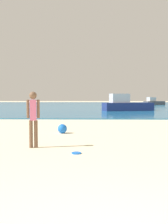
% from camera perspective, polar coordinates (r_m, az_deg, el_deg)
% --- Properties ---
extents(water, '(160.00, 60.00, 0.06)m').
position_cam_1_polar(water, '(45.00, 1.62, 1.67)').
color(water, '#1E6B9E').
rests_on(water, ground).
extents(person_standing, '(0.35, 0.20, 1.52)m').
position_cam_1_polar(person_standing, '(6.64, -11.95, -0.92)').
color(person_standing, brown).
rests_on(person_standing, ground).
extents(frisbee, '(0.24, 0.24, 0.03)m').
position_cam_1_polar(frisbee, '(5.93, -1.82, -9.70)').
color(frisbee, blue).
rests_on(frisbee, ground).
extents(boat_near, '(5.30, 2.85, 1.72)m').
position_cam_1_polar(boat_near, '(24.79, 9.92, 1.69)').
color(boat_near, navy).
rests_on(boat_near, water).
extents(boat_far, '(4.36, 3.13, 1.43)m').
position_cam_1_polar(boat_far, '(47.43, 16.21, 2.26)').
color(boat_far, '#4C4C51').
rests_on(boat_far, water).
extents(beach_ball, '(0.35, 0.35, 0.35)m').
position_cam_1_polar(beach_ball, '(9.24, -5.16, -3.96)').
color(beach_ball, blue).
rests_on(beach_ball, ground).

